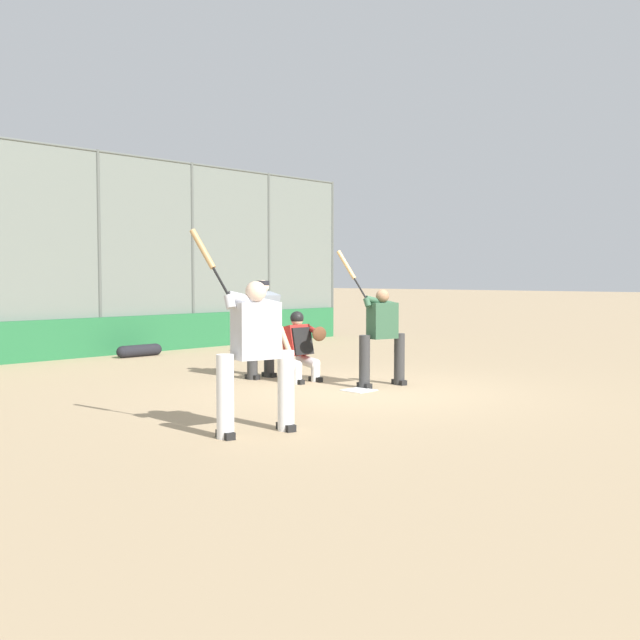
{
  "coord_description": "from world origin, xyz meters",
  "views": [
    {
      "loc": [
        8.78,
        7.46,
        1.76
      ],
      "look_at": [
        -0.18,
        -1.0,
        1.05
      ],
      "focal_mm": 42.0,
      "sensor_mm": 36.0,
      "label": 1
    }
  ],
  "objects": [
    {
      "name": "ground_plane",
      "position": [
        0.0,
        0.0,
        0.0
      ],
      "size": [
        160.0,
        160.0,
        0.0
      ],
      "primitive_type": "plane",
      "color": "tan"
    },
    {
      "name": "home_plate_marker",
      "position": [
        0.0,
        0.0,
        0.01
      ],
      "size": [
        0.43,
        0.43,
        0.01
      ],
      "primitive_type": "cube",
      "color": "white",
      "rests_on": "ground_plane"
    },
    {
      "name": "backstop_fence",
      "position": [
        -0.0,
        -7.61,
        2.38
      ],
      "size": [
        15.5,
        0.08,
        4.58
      ],
      "color": "#515651",
      "rests_on": "ground_plane"
    },
    {
      "name": "padding_wall",
      "position": [
        0.0,
        -7.51,
        0.43
      ],
      "size": [
        15.11,
        0.18,
        0.86
      ],
      "primitive_type": "cube",
      "color": "#236638",
      "rests_on": "ground_plane"
    },
    {
      "name": "batter_at_plate",
      "position": [
        -0.6,
        -0.04,
        0.85
      ],
      "size": [
        0.89,
        0.85,
        2.19
      ],
      "rotation": [
        0.0,
        0.0,
        -0.25
      ],
      "color": "#333333",
      "rests_on": "ground_plane"
    },
    {
      "name": "catcher_behind_plate",
      "position": [
        -0.07,
        -1.35,
        0.61
      ],
      "size": [
        0.63,
        0.75,
        1.19
      ],
      "rotation": [
        0.0,
        0.0,
        -0.07
      ],
      "color": "silver",
      "rests_on": "ground_plane"
    },
    {
      "name": "umpire_home",
      "position": [
        0.08,
        -2.13,
        0.92
      ],
      "size": [
        0.7,
        0.42,
        1.71
      ],
      "rotation": [
        0.0,
        0.0,
        0.02
      ],
      "color": "#333333",
      "rests_on": "ground_plane"
    },
    {
      "name": "batter_on_deck",
      "position": [
        3.25,
        1.25,
        0.94
      ],
      "size": [
        0.96,
        0.83,
        2.3
      ],
      "rotation": [
        0.0,
        0.0,
        -0.23
      ],
      "color": "silver",
      "rests_on": "ground_plane"
    },
    {
      "name": "fielding_glove_on_dirt",
      "position": [
        -2.8,
        -6.24,
        0.05
      ],
      "size": [
        0.29,
        0.22,
        0.1
      ],
      "color": "brown",
      "rests_on": "ground_plane"
    },
    {
      "name": "baseball_loose",
      "position": [
        -1.38,
        -2.27,
        0.04
      ],
      "size": [
        0.07,
        0.07,
        0.07
      ],
      "primitive_type": "sphere",
      "color": "white",
      "rests_on": "ground_plane"
    },
    {
      "name": "equipment_bag_dugout_side",
      "position": [
        -0.46,
        -6.76,
        0.13
      ],
      "size": [
        1.12,
        0.26,
        0.26
      ],
      "color": "black",
      "rests_on": "ground_plane"
    }
  ]
}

